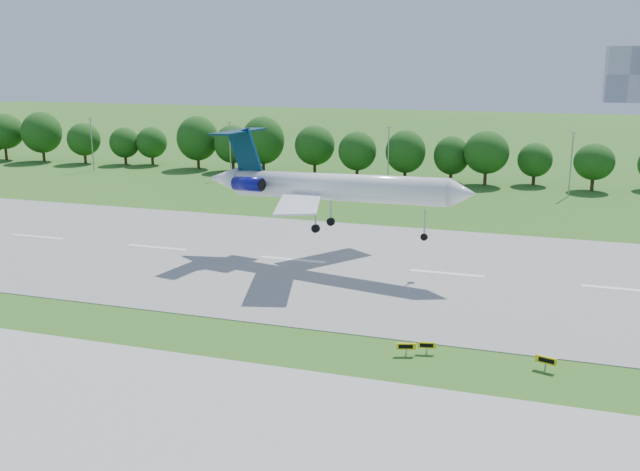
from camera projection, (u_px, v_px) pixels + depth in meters
The scene contains 11 objects.
ground at pixel (407, 352), 63.87m from camera, with size 600.00×600.00×0.00m, color #235616.
runway at pixel (447, 274), 86.95m from camera, with size 400.00×45.00×0.08m, color gray.
taxiway at pixel (356, 456), 47.23m from camera, with size 400.00×23.00×0.08m, color #ADADA8.
tree_line at pixel (493, 154), 147.34m from camera, with size 288.40×8.40×10.40m.
light_poles at pixel (476, 160), 138.81m from camera, with size 175.90×0.25×12.19m.
airliner at pixel (324, 185), 89.48m from camera, with size 36.81×26.52×12.37m.
taxi_sign_left at pixel (427, 345), 63.37m from camera, with size 1.58×0.47×1.11m.
taxi_sign_centre at pixel (406, 346), 62.97m from camera, with size 1.67×0.66×1.18m.
taxi_sign_right at pixel (546, 360), 59.97m from camera, with size 1.77×0.72×1.26m.
service_vehicle_a at pixel (231, 178), 152.93m from camera, with size 1.31×3.74×1.23m, color white.
service_vehicle_b at pixel (444, 191), 137.37m from camera, with size 1.44×3.59×1.22m, color silver.
Camera 1 is at (10.65, -58.96, 25.73)m, focal length 40.00 mm.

